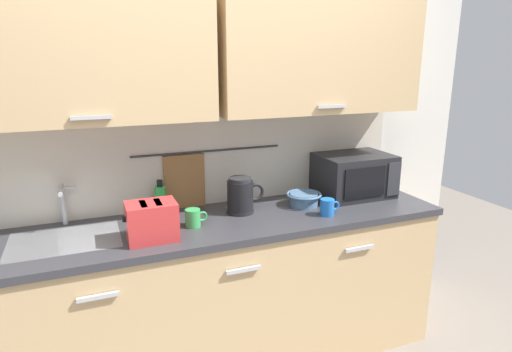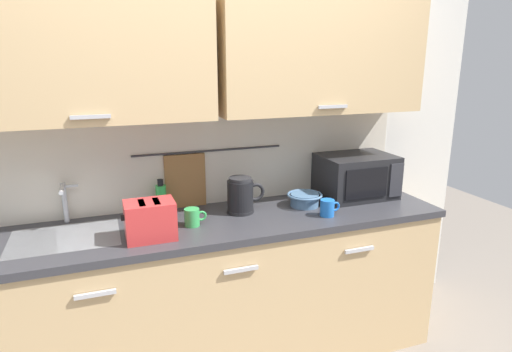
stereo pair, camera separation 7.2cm
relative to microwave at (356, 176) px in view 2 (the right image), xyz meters
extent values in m
cube|color=tan|center=(-0.91, -0.11, -0.61)|extent=(2.50, 0.60, 0.86)
cube|color=#B7B7BC|center=(-1.60, -0.42, -0.30)|extent=(0.18, 0.02, 0.02)
cube|color=#B7B7BC|center=(-0.91, -0.42, -0.30)|extent=(0.18, 0.02, 0.02)
cube|color=#B7B7BC|center=(-0.22, -0.42, -0.30)|extent=(0.18, 0.02, 0.02)
cube|color=#333338|center=(-0.91, -0.11, -0.16)|extent=(2.53, 0.63, 0.04)
cube|color=#9EA0A5|center=(-1.72, -0.09, -0.18)|extent=(0.52, 0.38, 0.09)
cube|color=silver|center=(-0.91, 0.22, 0.21)|extent=(3.70, 0.06, 2.50)
cube|color=beige|center=(-0.91, 0.19, 0.14)|extent=(2.50, 0.01, 0.55)
cube|color=tan|center=(-1.55, 0.03, 0.77)|extent=(1.23, 0.33, 0.70)
cube|color=#B7B7BC|center=(-1.55, -0.15, 0.47)|extent=(0.18, 0.01, 0.02)
cube|color=tan|center=(-0.28, 0.03, 0.77)|extent=(1.23, 0.33, 0.70)
cube|color=#B7B7BC|center=(-0.28, -0.15, 0.47)|extent=(0.18, 0.01, 0.02)
cylinder|color=#333338|center=(-0.91, 0.17, 0.19)|extent=(0.90, 0.01, 0.01)
cube|color=olive|center=(-1.06, 0.17, 0.01)|extent=(0.24, 0.02, 0.34)
cylinder|color=#B2B5BA|center=(-1.72, 0.14, -0.03)|extent=(0.03, 0.03, 0.22)
cylinder|color=#B2B5BA|center=(-1.72, 0.06, 0.07)|extent=(0.02, 0.16, 0.02)
cube|color=#B2B5BA|center=(-1.68, 0.14, 0.06)|extent=(0.07, 0.02, 0.01)
cube|color=black|center=(0.00, 0.00, 0.00)|extent=(0.46, 0.34, 0.27)
cube|color=black|center=(-0.04, -0.17, 0.00)|extent=(0.29, 0.01, 0.18)
cube|color=#2D2D33|center=(0.18, -0.17, 0.00)|extent=(0.09, 0.01, 0.21)
cylinder|color=black|center=(-0.79, -0.04, -0.13)|extent=(0.16, 0.16, 0.02)
cylinder|color=black|center=(-0.79, -0.04, -0.03)|extent=(0.15, 0.15, 0.17)
cylinder|color=#262628|center=(-0.79, -0.04, 0.06)|extent=(0.13, 0.13, 0.02)
torus|color=black|center=(-0.70, -0.04, -0.02)|extent=(0.11, 0.02, 0.11)
cylinder|color=green|center=(-1.22, 0.12, -0.06)|extent=(0.06, 0.06, 0.16)
cylinder|color=black|center=(-1.22, 0.12, 0.04)|extent=(0.03, 0.03, 0.04)
cylinder|color=green|center=(-1.10, -0.15, -0.09)|extent=(0.08, 0.08, 0.09)
torus|color=green|center=(-1.04, -0.15, -0.09)|extent=(0.06, 0.01, 0.06)
cylinder|color=#4C7093|center=(-0.39, -0.06, -0.10)|extent=(0.17, 0.17, 0.07)
torus|color=#4C7093|center=(-0.39, -0.06, -0.07)|extent=(0.21, 0.21, 0.01)
cube|color=red|center=(-1.32, -0.24, -0.04)|extent=(0.24, 0.17, 0.19)
cube|color=black|center=(-1.36, -0.24, 0.05)|extent=(0.03, 0.12, 0.01)
cube|color=black|center=(-1.29, -0.24, 0.05)|extent=(0.03, 0.12, 0.01)
cube|color=black|center=(-1.45, -0.24, -0.01)|extent=(0.02, 0.02, 0.02)
cylinder|color=blue|center=(-0.35, -0.26, -0.09)|extent=(0.08, 0.08, 0.09)
torus|color=blue|center=(-0.30, -0.26, -0.09)|extent=(0.06, 0.01, 0.06)
camera|label=1|loc=(-1.59, -2.29, 0.73)|focal=30.77mm
camera|label=2|loc=(-1.52, -2.32, 0.73)|focal=30.77mm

